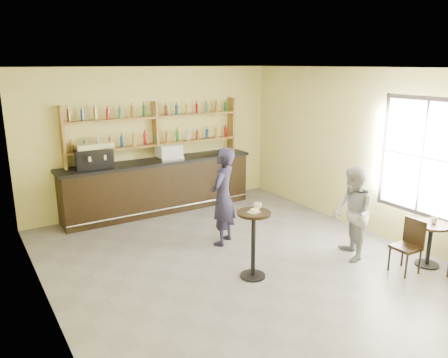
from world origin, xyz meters
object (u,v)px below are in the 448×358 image
cafe_table (429,245)px  patron_second (352,214)px  man_main (223,197)px  bar_counter (159,186)px  espresso_machine (94,155)px  chair_west (406,247)px  pastry_case (169,152)px  pedestal_table (253,245)px

cafe_table → patron_second: bearing=134.5°
man_main → patron_second: 2.29m
bar_counter → espresso_machine: bearing=180.0°
bar_counter → espresso_machine: (-1.40, 0.00, 0.86)m
espresso_machine → chair_west: size_ratio=0.83×
bar_counter → chair_west: bar_counter is taller
pastry_case → patron_second: (1.52, -4.02, -0.54)m
cafe_table → bar_counter: bearing=118.5°
man_main → pastry_case: bearing=-126.8°
pastry_case → man_main: bearing=-86.0°
espresso_machine → bar_counter: bearing=9.5°
bar_counter → patron_second: 4.41m
espresso_machine → pedestal_table: size_ratio=0.68×
pastry_case → espresso_machine: bearing=-175.8°
pastry_case → patron_second: size_ratio=0.33×
pastry_case → pedestal_table: pastry_case is taller
chair_west → patron_second: size_ratio=0.55×
pastry_case → cafe_table: size_ratio=0.73×
cafe_table → chair_west: chair_west is taller
chair_west → espresso_machine: bearing=-142.5°
espresso_machine → patron_second: 5.17m
bar_counter → chair_west: (2.12, -4.87, -0.15)m
espresso_machine → pedestal_table: bearing=-60.4°
bar_counter → espresso_machine: 1.64m
man_main → chair_west: bearing=89.3°
patron_second → cafe_table: bearing=73.7°
bar_counter → pedestal_table: bearing=-90.6°
pastry_case → patron_second: bearing=-65.2°
espresso_machine → cafe_table: bearing=-40.9°
bar_counter → pedestal_table: 3.71m
pastry_case → man_main: 2.36m
cafe_table → man_main: bearing=132.7°
pastry_case → man_main: size_ratio=0.30×
pedestal_table → pastry_case: bearing=85.2°
cafe_table → patron_second: size_ratio=0.46×
chair_west → patron_second: patron_second is taller
cafe_table → patron_second: (-0.88, 0.90, 0.44)m
pastry_case → patron_second: patron_second is taller
bar_counter → espresso_machine: size_ratio=6.00×
pastry_case → bar_counter: bearing=-175.8°
pedestal_table → patron_second: size_ratio=0.67×
pastry_case → pedestal_table: size_ratio=0.50×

